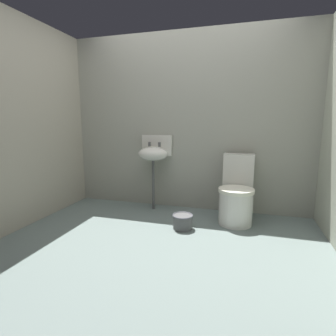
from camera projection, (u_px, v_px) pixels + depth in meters
The scene contains 6 objects.
ground_plane at pixel (159, 249), 2.57m from camera, with size 3.58×2.77×0.08m, color slate.
wall_back at pixel (188, 123), 3.53m from camera, with size 3.58×0.10×2.31m, color #99998C.
wall_left at pixel (19, 123), 2.91m from camera, with size 0.10×2.57×2.31m, color #9D9785.
toilet_near_wall at pixel (237, 195), 3.11m from camera, with size 0.41×0.60×0.78m.
sink at pixel (154, 153), 3.51m from camera, with size 0.42×0.35×0.99m.
bucket at pixel (183, 221), 2.93m from camera, with size 0.23×0.23×0.16m.
Camera 1 is at (0.75, -2.27, 1.17)m, focal length 28.46 mm.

